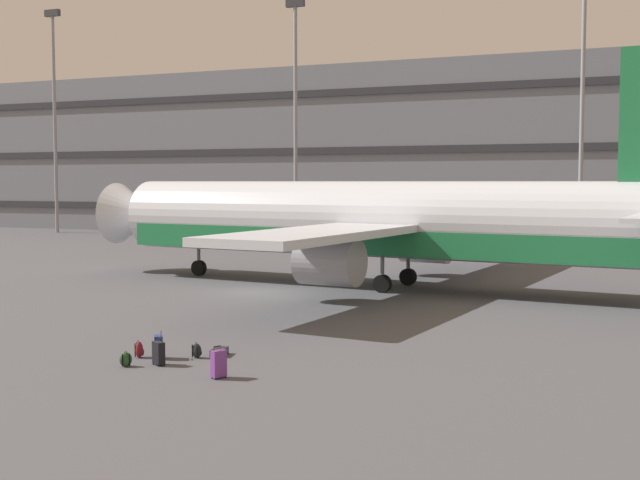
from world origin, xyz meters
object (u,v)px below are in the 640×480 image
suitcase_orange (219,363)px  backpack_silver (126,360)px  backpack_red (140,350)px  suitcase_purple (219,352)px  airliner (382,223)px  suitcase_upright (159,353)px  suitcase_scuffed (159,346)px  backpack_large (197,351)px

suitcase_orange → backpack_silver: (-3.32, 0.22, -0.21)m
backpack_red → suitcase_purple: bearing=30.3°
backpack_silver → airliner: bearing=86.4°
suitcase_orange → backpack_silver: suitcase_orange is taller
suitcase_upright → suitcase_orange: size_ratio=0.90×
suitcase_scuffed → backpack_red: bearing=-170.5°
suitcase_orange → airliner: bearing=95.6°
suitcase_purple → suitcase_upright: size_ratio=1.02×
backpack_large → suitcase_orange: bearing=-46.6°
airliner → suitcase_scuffed: 19.41m
suitcase_scuffed → backpack_large: bearing=27.5°
airliner → suitcase_purple: (0.52, -17.99, -3.28)m
airliner → backpack_silver: (-1.29, -20.47, -3.18)m
backpack_large → suitcase_purple: bearing=52.8°
suitcase_upright → suitcase_scuffed: bearing=123.5°
suitcase_orange → backpack_large: 2.88m
suitcase_upright → backpack_silver: (-0.82, -0.53, -0.17)m
backpack_silver → backpack_red: size_ratio=0.87×
suitcase_upright → backpack_large: (0.53, 1.34, -0.16)m
airliner → suitcase_upright: bearing=-91.4°
suitcase_scuffed → backpack_red: size_ratio=1.55×
suitcase_upright → backpack_large: size_ratio=1.61×
airliner → suitcase_orange: size_ratio=39.81×
airliner → backpack_large: size_ratio=71.09×
suitcase_purple → suitcase_scuffed: 1.93m
backpack_red → airliner: bearing=85.1°
suitcase_upright → suitcase_scuffed: 0.95m
suitcase_scuffed → suitcase_orange: bearing=-26.9°
airliner → backpack_large: airliner is taller
airliner → suitcase_scuffed: size_ratio=42.01×
backpack_red → backpack_large: bearing=21.1°
suitcase_orange → suitcase_scuffed: size_ratio=1.06×
suitcase_purple → suitcase_upright: bearing=-117.0°
airliner → suitcase_upright: size_ratio=44.15×
suitcase_purple → backpack_silver: (-1.81, -2.47, 0.10)m
suitcase_purple → suitcase_orange: (1.51, -2.69, 0.31)m
backpack_red → suitcase_orange: bearing=-21.3°
suitcase_purple → backpack_silver: size_ratio=1.73×
suitcase_purple → suitcase_scuffed: suitcase_scuffed is taller
backpack_silver → backpack_red: backpack_red is taller
airliner → suitcase_upright: (-0.48, -19.94, -3.01)m
suitcase_upright → backpack_large: suitcase_upright is taller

